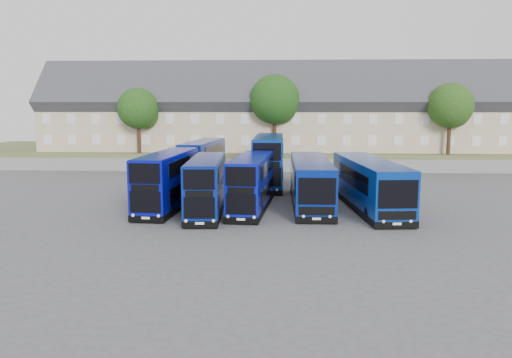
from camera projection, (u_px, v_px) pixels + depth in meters
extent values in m
plane|color=#4C4C51|center=(241.00, 218.00, 34.06)|extent=(120.00, 120.00, 0.00)
cube|color=slate|center=(257.00, 165.00, 57.67)|extent=(70.00, 0.40, 1.50)
cube|color=brown|center=(260.00, 155.00, 67.51)|extent=(80.00, 20.00, 2.00)
cube|color=tan|center=(73.00, 126.00, 64.11)|extent=(6.00, 8.00, 6.00)
cube|color=#39393E|center=(72.00, 102.00, 63.67)|extent=(6.00, 10.40, 10.40)
cube|color=brown|center=(82.00, 72.00, 63.04)|extent=(0.60, 0.90, 1.40)
cube|color=tan|center=(119.00, 126.00, 63.83)|extent=(6.00, 8.00, 6.00)
cube|color=#39393E|center=(118.00, 102.00, 63.39)|extent=(6.00, 10.40, 10.40)
cube|color=brown|center=(128.00, 71.00, 62.76)|extent=(0.60, 0.90, 1.40)
cube|color=tan|center=(165.00, 126.00, 63.54)|extent=(6.00, 8.00, 6.00)
cube|color=#39393E|center=(165.00, 102.00, 63.11)|extent=(6.00, 10.40, 10.40)
cube|color=brown|center=(176.00, 71.00, 62.47)|extent=(0.60, 0.90, 1.40)
cube|color=tan|center=(212.00, 126.00, 63.26)|extent=(6.00, 8.00, 6.00)
cube|color=#39393E|center=(212.00, 102.00, 62.82)|extent=(6.00, 10.40, 10.40)
cube|color=brown|center=(223.00, 71.00, 62.19)|extent=(0.60, 0.90, 1.40)
cube|color=tan|center=(259.00, 126.00, 62.97)|extent=(6.00, 8.00, 6.00)
cube|color=#39393E|center=(259.00, 102.00, 62.54)|extent=(6.00, 10.40, 10.40)
cube|color=brown|center=(271.00, 71.00, 61.91)|extent=(0.60, 0.90, 1.40)
cube|color=tan|center=(307.00, 126.00, 62.69)|extent=(6.00, 8.00, 6.00)
cube|color=#39393E|center=(307.00, 102.00, 62.25)|extent=(6.00, 10.40, 10.40)
cube|color=brown|center=(320.00, 71.00, 61.62)|extent=(0.60, 0.90, 1.40)
cube|color=tan|center=(355.00, 126.00, 62.41)|extent=(6.00, 8.00, 6.00)
cube|color=#39393E|center=(355.00, 102.00, 61.97)|extent=(6.00, 10.40, 10.40)
cube|color=brown|center=(369.00, 71.00, 61.34)|extent=(0.60, 0.90, 1.40)
cube|color=tan|center=(403.00, 127.00, 62.12)|extent=(6.00, 8.00, 6.00)
cube|color=#39393E|center=(404.00, 102.00, 61.68)|extent=(6.00, 10.40, 10.40)
cube|color=brown|center=(418.00, 70.00, 61.05)|extent=(0.60, 0.90, 1.40)
cube|color=tan|center=(452.00, 127.00, 61.84)|extent=(6.00, 8.00, 6.00)
cube|color=#39393E|center=(454.00, 102.00, 61.40)|extent=(6.00, 10.40, 10.40)
cube|color=brown|center=(468.00, 70.00, 60.77)|extent=(0.60, 0.90, 1.40)
cube|color=tan|center=(502.00, 127.00, 61.55)|extent=(6.00, 8.00, 6.00)
cube|color=#39393E|center=(503.00, 102.00, 61.12)|extent=(6.00, 10.40, 10.40)
cube|color=#080C9F|center=(168.00, 179.00, 36.95)|extent=(2.97, 10.35, 3.74)
cube|color=black|center=(168.00, 204.00, 37.23)|extent=(3.01, 10.40, 0.45)
cube|color=black|center=(145.00, 202.00, 32.01)|extent=(2.02, 0.19, 1.39)
cube|color=black|center=(144.00, 173.00, 31.74)|extent=(2.02, 0.19, 1.30)
cylinder|color=black|center=(142.00, 209.00, 34.45)|extent=(0.36, 1.02, 1.00)
cube|color=navy|center=(206.00, 184.00, 35.27)|extent=(2.76, 9.81, 3.53)
cube|color=black|center=(207.00, 209.00, 35.53)|extent=(2.80, 9.85, 0.45)
cube|color=black|center=(199.00, 208.00, 30.55)|extent=(1.90, 0.17, 1.32)
cube|color=black|center=(199.00, 180.00, 30.30)|extent=(1.90, 0.17, 1.23)
cylinder|color=black|center=(189.00, 214.00, 32.88)|extent=(0.36, 1.02, 1.00)
cube|color=#0913A7|center=(252.00, 181.00, 36.35)|extent=(3.03, 9.91, 3.55)
cube|color=black|center=(252.00, 206.00, 36.62)|extent=(3.07, 9.96, 0.45)
cube|color=black|center=(241.00, 204.00, 31.64)|extent=(1.92, 0.22, 1.33)
cube|color=black|center=(241.00, 177.00, 31.38)|extent=(1.92, 0.22, 1.24)
cylinder|color=black|center=(232.00, 210.00, 34.08)|extent=(0.38, 1.02, 1.00)
cube|color=navy|center=(203.00, 160.00, 49.36)|extent=(3.34, 10.41, 3.74)
cube|color=black|center=(203.00, 179.00, 49.64)|extent=(3.39, 10.45, 0.45)
cube|color=black|center=(189.00, 175.00, 44.44)|extent=(2.02, 0.26, 1.39)
cube|color=black|center=(188.00, 154.00, 44.17)|extent=(2.02, 0.26, 1.30)
cylinder|color=black|center=(185.00, 182.00, 46.91)|extent=(0.40, 1.03, 1.00)
cube|color=#082F95|center=(269.00, 159.00, 47.52)|extent=(2.69, 11.69, 4.32)
cube|color=black|center=(269.00, 182.00, 47.84)|extent=(2.73, 11.73, 0.45)
cube|color=black|center=(267.00, 177.00, 41.84)|extent=(2.35, 0.07, 1.59)
cube|color=black|center=(267.00, 152.00, 41.53)|extent=(2.35, 0.07, 1.49)
cylinder|color=black|center=(254.00, 186.00, 44.27)|extent=(0.30, 1.00, 1.00)
cube|color=navy|center=(310.00, 180.00, 38.08)|extent=(2.73, 12.85, 3.18)
cube|color=black|center=(310.00, 201.00, 38.32)|extent=(2.77, 12.89, 0.45)
cube|color=black|center=(317.00, 191.00, 31.67)|extent=(2.37, 0.07, 1.71)
cylinder|color=black|center=(297.00, 210.00, 34.17)|extent=(0.30, 1.00, 1.00)
cube|color=navy|center=(369.00, 182.00, 36.86)|extent=(3.94, 13.32, 3.26)
cube|color=black|center=(368.00, 204.00, 37.10)|extent=(3.99, 13.36, 0.45)
cube|color=black|center=(398.00, 194.00, 30.31)|extent=(2.43, 0.29, 1.75)
cylinder|color=black|center=(368.00, 215.00, 32.71)|extent=(0.39, 1.02, 1.00)
cylinder|color=#382314|center=(139.00, 137.00, 58.86)|extent=(0.44, 0.44, 3.75)
sphere|color=#12350E|center=(138.00, 108.00, 58.37)|extent=(4.80, 4.80, 4.80)
sphere|color=#12350E|center=(144.00, 115.00, 58.85)|extent=(3.30, 3.30, 3.30)
cylinder|color=#382314|center=(275.00, 134.00, 58.54)|extent=(0.44, 0.44, 4.50)
sphere|color=#1F3F11|center=(275.00, 99.00, 57.95)|extent=(5.76, 5.76, 5.76)
sphere|color=#1F3F11|center=(280.00, 107.00, 58.45)|extent=(3.96, 3.96, 3.96)
cylinder|color=#382314|center=(449.00, 137.00, 57.14)|extent=(0.44, 0.44, 4.00)
sphere|color=#1C360E|center=(451.00, 105.00, 56.61)|extent=(5.12, 5.12, 5.12)
sphere|color=#1C360E|center=(454.00, 112.00, 57.10)|extent=(3.52, 3.52, 3.52)
cylinder|color=#382314|center=(478.00, 133.00, 63.75)|extent=(0.44, 0.44, 4.25)
sphere|color=#14360E|center=(480.00, 103.00, 63.19)|extent=(5.44, 5.44, 5.44)
sphere|color=#14360E|center=(483.00, 109.00, 63.68)|extent=(3.74, 3.74, 3.74)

